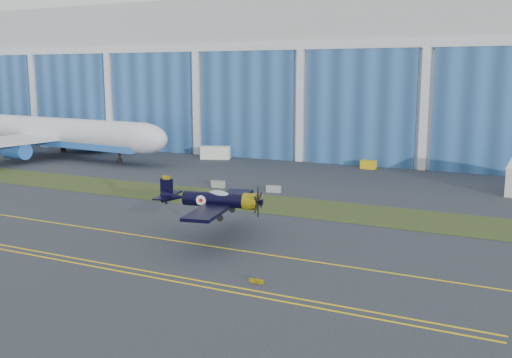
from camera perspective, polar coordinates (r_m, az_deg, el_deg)
The scene contains 15 objects.
ground at distance 67.81m, azimuth -12.12°, elevation -3.73°, with size 260.00×260.00×0.00m, color #2F333A.
grass_median at distance 78.89m, azimuth -5.75°, elevation -1.61°, with size 260.00×10.00×0.02m, color #475128.
hangar at distance 129.74m, azimuth 8.15°, elevation 9.54°, with size 220.00×45.70×30.00m.
taxiway_centreline at distance 64.12m, azimuth -14.92°, elevation -4.63°, with size 200.00×0.20×0.02m, color yellow.
edge_line_near at distance 57.68m, azimuth -21.22°, elevation -6.63°, with size 80.00×0.20×0.02m, color yellow.
edge_line_far at distance 58.32m, azimuth -20.49°, elevation -6.40°, with size 80.00×0.20×0.02m, color yellow.
guard_board_right at distance 46.48m, azimuth 0.04°, elevation -9.70°, with size 1.20×0.15×0.35m, color yellow.
warbird at distance 58.15m, azimuth -4.00°, elevation -1.96°, with size 14.24×16.15×4.19m.
jetliner at distance 120.97m, azimuth -18.81°, elevation 7.07°, with size 66.13×57.69×21.46m.
shipping_container at distance 112.57m, azimuth -3.88°, elevation 2.52°, with size 5.46×2.19×2.37m, color white.
tug at distance 102.51m, azimuth 10.65°, elevation 1.36°, with size 2.41×1.51×1.41m, color gold.
cart at distance 139.04m, azimuth -19.44°, elevation 3.14°, with size 1.80×1.08×1.08m, color silver.
barrier_a at distance 84.80m, azimuth -3.65°, elevation -0.46°, with size 2.00×0.60×0.90m, color gray.
barrier_b at distance 84.34m, azimuth -3.63°, elevation -0.52°, with size 2.00×0.60×0.90m, color gray.
barrier_c at distance 80.83m, azimuth 1.68°, elevation -0.97°, with size 2.00×0.60×0.90m, color gray.
Camera 1 is at (41.69, -51.07, 15.88)m, focal length 42.00 mm.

